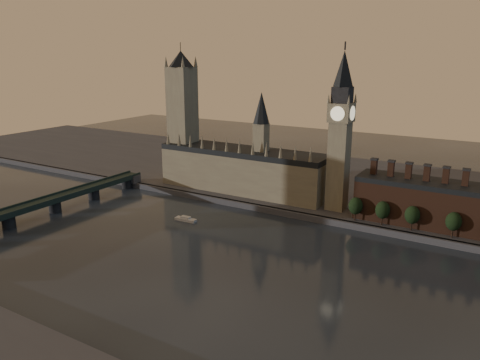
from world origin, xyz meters
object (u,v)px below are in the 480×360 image
at_px(victoria_tower, 183,113).
at_px(river_boat, 186,219).
at_px(big_ben, 340,130).
at_px(westminster_bridge, 29,210).

relative_size(victoria_tower, river_boat, 7.28).
height_order(victoria_tower, big_ben, victoria_tower).
relative_size(big_ben, river_boat, 7.21).
height_order(victoria_tower, westminster_bridge, victoria_tower).
bearing_deg(victoria_tower, westminster_bridge, -106.56).
bearing_deg(victoria_tower, river_boat, -52.24).
height_order(westminster_bridge, river_boat, westminster_bridge).
distance_m(victoria_tower, big_ben, 130.12).
bearing_deg(river_boat, victoria_tower, 125.23).
distance_m(big_ben, river_boat, 114.22).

